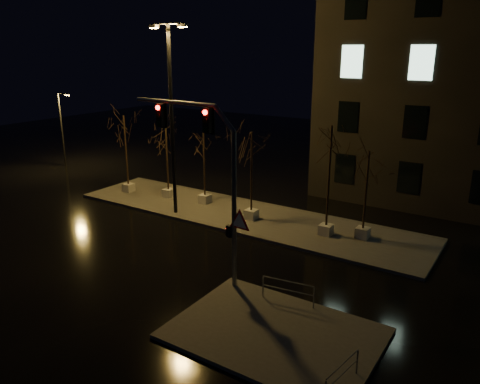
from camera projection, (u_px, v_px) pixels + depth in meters
The scene contains 14 objects.
ground at pixel (175, 251), 22.97m from camera, with size 90.00×90.00×0.00m, color black.
median at pixel (241, 215), 27.76m from camera, with size 22.00×5.00×0.15m, color #47453F.
sidewalk_corner at pixel (274, 333), 16.24m from camera, with size 7.00×5.00×0.15m, color #47453F.
tree_0 at pixel (125, 133), 30.94m from camera, with size 1.80×1.80×5.35m.
tree_1 at pixel (166, 144), 29.90m from camera, with size 1.80×1.80×4.66m.
tree_2 at pixel (204, 147), 28.68m from camera, with size 1.80×1.80×4.76m.
tree_3 at pixel (252, 152), 25.80m from camera, with size 1.80×1.80×5.17m.
tree_4 at pixel (330, 151), 23.35m from camera, with size 1.80×1.80×5.94m.
tree_5 at pixel (368, 171), 23.21m from camera, with size 1.80×1.80×4.71m.
traffic_signal_mast at pixel (210, 168), 18.63m from camera, with size 6.04×0.48×7.39m.
streetlight_main at pixel (171, 108), 26.22m from camera, with size 2.68×0.43×10.72m.
streetlight_far at pixel (62, 126), 38.78m from camera, with size 1.19×0.40×6.12m.
guard_rail_a at pixel (288, 288), 17.92m from camera, with size 2.09×0.33×0.91m.
guard_rail_b at pixel (342, 372), 13.34m from camera, with size 0.32×1.78×0.85m.
Camera 1 is at (14.17, -15.96, 9.54)m, focal length 35.00 mm.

